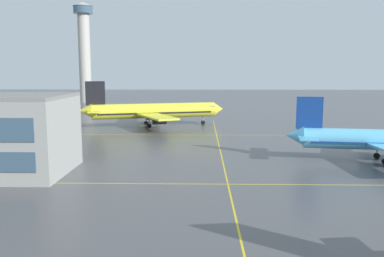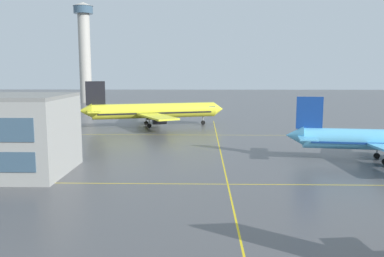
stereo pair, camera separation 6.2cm
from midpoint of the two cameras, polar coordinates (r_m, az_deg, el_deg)
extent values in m
cone|color=#5BB7E5|center=(68.06, 14.19, -0.94)|extent=(3.16, 3.46, 3.12)
cube|color=navy|center=(67.83, 16.19, 2.12)|extent=(4.15, 0.87, 5.18)
cube|color=#5BB7E5|center=(65.70, 15.96, -1.32)|extent=(3.35, 4.82, 0.21)
cube|color=#5BB7E5|center=(70.79, 15.48, -0.64)|extent=(3.35, 4.82, 0.21)
cube|color=#5BB7E5|center=(77.87, 24.27, -0.94)|extent=(8.62, 13.70, 0.35)
cylinder|color=#99999E|center=(73.06, 24.57, -2.78)|extent=(0.24, 0.24, 1.42)
cylinder|color=black|center=(73.23, 24.52, -3.51)|extent=(0.99, 0.51, 0.95)
cylinder|color=yellow|center=(105.50, -5.18, 2.51)|extent=(31.62, 12.49, 3.78)
cone|color=yellow|center=(109.67, 3.73, 2.74)|extent=(3.51, 4.28, 3.70)
cone|color=yellow|center=(104.02, -14.74, 2.42)|extent=(4.06, 4.33, 3.59)
cube|color=black|center=(103.73, -13.39, 4.82)|extent=(4.69, 1.67, 5.97)
cube|color=yellow|center=(101.07, -13.55, 2.31)|extent=(4.50, 5.85, 0.24)
cube|color=yellow|center=(107.01, -13.62, 2.61)|extent=(4.50, 5.85, 0.24)
cube|color=yellow|center=(97.11, -4.92, 1.68)|extent=(11.60, 15.59, 0.40)
cube|color=yellow|center=(113.72, -6.38, 2.60)|extent=(6.24, 15.26, 0.40)
cylinder|color=black|center=(100.68, -4.56, 1.17)|extent=(3.83, 2.95, 2.09)
cylinder|color=black|center=(110.81, -5.51, 1.79)|extent=(3.83, 2.95, 2.09)
cube|color=#385166|center=(108.91, 2.59, 3.00)|extent=(2.69, 3.84, 0.70)
cube|color=black|center=(105.55, -5.17, 2.26)|extent=(29.19, 11.82, 0.36)
cylinder|color=#99999E|center=(108.65, 1.58, 1.41)|extent=(0.28, 0.28, 1.64)
cylinder|color=black|center=(108.78, 1.58, 0.84)|extent=(1.18, 0.73, 1.09)
cylinder|color=#99999E|center=(102.92, -6.01, 1.00)|extent=(0.28, 0.28, 1.64)
cylinder|color=black|center=(103.06, -6.00, 0.40)|extent=(1.18, 0.73, 1.09)
cylinder|color=#99999E|center=(108.00, -6.43, 1.33)|extent=(0.28, 0.28, 1.64)
cylinder|color=black|center=(108.13, -6.42, 0.75)|extent=(1.18, 0.73, 1.09)
cube|color=yellow|center=(52.25, 5.08, -7.79)|extent=(124.64, 0.20, 0.01)
cube|color=yellow|center=(91.27, 3.50, -0.92)|extent=(124.64, 0.20, 0.01)
cube|color=yellow|center=(52.25, 5.08, -7.79)|extent=(0.20, 131.76, 0.01)
cylinder|color=#ADA89E|center=(190.58, -14.78, 9.44)|extent=(5.20, 5.20, 39.27)
cylinder|color=#385166|center=(192.35, -15.02, 15.77)|extent=(8.40, 8.40, 3.20)
cone|color=#ADA89E|center=(192.71, -15.04, 16.51)|extent=(8.82, 8.82, 1.80)
camera|label=1|loc=(0.03, -89.97, 0.00)|focal=38.01mm
camera|label=2|loc=(0.03, 90.03, 0.00)|focal=38.01mm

